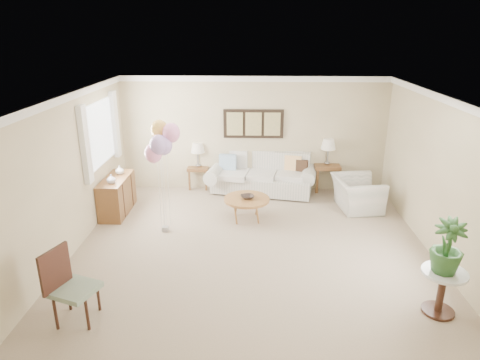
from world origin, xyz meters
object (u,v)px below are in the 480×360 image
at_px(sofa, 262,177).
at_px(accent_chair, 69,284).
at_px(coffee_table, 247,200).
at_px(balloon_cluster, 161,142).
at_px(armchair, 357,194).

relative_size(sofa, accent_chair, 2.57).
height_order(sofa, accent_chair, accent_chair).
bearing_deg(accent_chair, coffee_table, 55.19).
bearing_deg(balloon_cluster, armchair, 17.38).
relative_size(armchair, balloon_cluster, 0.49).
distance_m(sofa, accent_chair, 5.36).
bearing_deg(balloon_cluster, coffee_table, 20.42).
bearing_deg(coffee_table, armchair, 15.34).
bearing_deg(armchair, sofa, 57.20).
bearing_deg(coffee_table, sofa, 78.10).
bearing_deg(balloon_cluster, accent_chair, -105.25).
distance_m(armchair, balloon_cluster, 4.19).
distance_m(coffee_table, accent_chair, 3.85).
bearing_deg(sofa, coffee_table, -101.90).
xyz_separation_m(coffee_table, balloon_cluster, (-1.49, -0.55, 1.30)).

